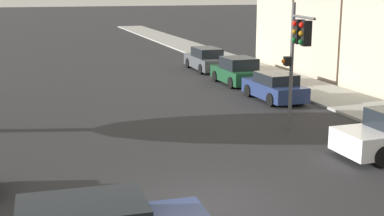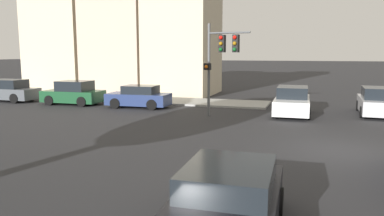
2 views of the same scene
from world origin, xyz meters
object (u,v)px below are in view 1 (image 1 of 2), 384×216
(parked_car_0, at_px, (275,87))
(parked_car_2, at_px, (206,60))
(traffic_signal, at_px, (298,44))
(parked_car_1, at_px, (238,72))

(parked_car_0, xyz_separation_m, parked_car_2, (0.03, 10.33, 0.06))
(traffic_signal, relative_size, parked_car_2, 1.04)
(parked_car_0, distance_m, parked_car_1, 4.79)
(traffic_signal, bearing_deg, parked_car_1, -90.81)
(traffic_signal, relative_size, parked_car_0, 1.25)
(parked_car_2, bearing_deg, parked_car_1, -179.35)
(parked_car_0, bearing_deg, traffic_signal, 158.52)
(parked_car_1, bearing_deg, parked_car_0, 178.52)
(parked_car_0, relative_size, parked_car_2, 0.84)
(traffic_signal, bearing_deg, parked_car_2, -87.06)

